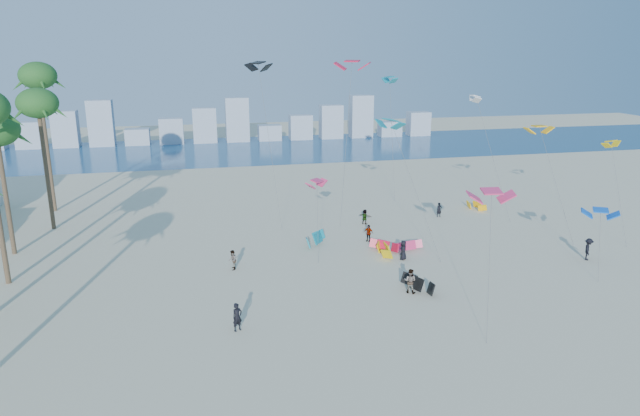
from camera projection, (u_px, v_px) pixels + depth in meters
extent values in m
plane|color=beige|center=(330.00, 357.00, 33.23)|extent=(220.00, 220.00, 0.00)
plane|color=navy|center=(235.00, 150.00, 100.88)|extent=(220.00, 220.00, 0.00)
imported|color=black|center=(237.00, 317.00, 36.16)|extent=(0.81, 0.72, 1.87)
imported|color=gray|center=(410.00, 281.00, 41.80)|extent=(1.14, 1.10, 1.86)
imported|color=black|center=(403.00, 250.00, 48.43)|extent=(0.95, 0.96, 1.68)
imported|color=gray|center=(368.00, 233.00, 53.04)|extent=(0.98, 0.90, 1.61)
imported|color=black|center=(588.00, 249.00, 48.30)|extent=(1.31, 1.41, 1.91)
imported|color=gray|center=(365.00, 217.00, 58.28)|extent=(1.32, 1.35, 1.55)
imported|color=black|center=(439.00, 210.00, 60.74)|extent=(0.57, 0.38, 1.56)
imported|color=gray|center=(232.00, 260.00, 46.20)|extent=(0.67, 0.84, 1.65)
cylinder|color=#595959|center=(318.00, 221.00, 49.13)|extent=(0.82, 4.25, 6.13)
cylinder|color=#595959|center=(415.00, 190.00, 48.90)|extent=(2.88, 5.82, 11.37)
cylinder|color=#595959|center=(556.00, 185.00, 52.62)|extent=(2.04, 4.24, 10.44)
cylinder|color=#595959|center=(270.00, 147.00, 56.29)|extent=(1.46, 4.34, 16.05)
cylinder|color=#595959|center=(493.00, 158.00, 59.84)|extent=(1.90, 5.89, 12.53)
cylinder|color=#595959|center=(599.00, 246.00, 44.59)|extent=(1.49, 2.57, 5.01)
cylinder|color=#595959|center=(346.00, 144.00, 57.16)|extent=(1.99, 3.47, 16.19)
cylinder|color=#595959|center=(619.00, 193.00, 53.11)|extent=(1.29, 5.34, 8.86)
cylinder|color=#595959|center=(489.00, 264.00, 36.43)|extent=(2.53, 5.28, 8.21)
cylinder|color=#595959|center=(392.00, 139.00, 67.37)|extent=(0.42, 4.42, 14.14)
cylinder|color=brown|center=(6.00, 193.00, 48.55)|extent=(0.40, 0.40, 10.92)
cylinder|color=brown|center=(46.00, 168.00, 55.30)|extent=(0.40, 0.40, 12.43)
ellipsoid|color=#1F5923|center=(37.00, 103.00, 53.61)|extent=(3.80, 3.80, 2.85)
cylinder|color=brown|center=(47.00, 145.00, 61.30)|extent=(0.40, 0.40, 14.66)
ellipsoid|color=#1F5923|center=(38.00, 76.00, 59.31)|extent=(3.80, 3.80, 2.85)
cube|color=#9EADBF|center=(29.00, 135.00, 102.12)|extent=(4.40, 3.00, 4.80)
cube|color=#9EADBF|center=(65.00, 129.00, 103.18)|extent=(4.40, 3.00, 6.60)
cube|color=#9EADBF|center=(101.00, 123.00, 104.24)|extent=(4.40, 3.00, 8.40)
cube|color=#9EADBF|center=(138.00, 137.00, 106.27)|extent=(4.40, 3.00, 3.00)
cube|color=#9EADBF|center=(171.00, 131.00, 107.32)|extent=(4.40, 3.00, 4.80)
cube|color=#9EADBF|center=(205.00, 125.00, 108.38)|extent=(4.40, 3.00, 6.60)
cube|color=#9EADBF|center=(237.00, 120.00, 109.44)|extent=(4.40, 3.00, 8.40)
cube|color=#9EADBF|center=(270.00, 133.00, 111.47)|extent=(4.40, 3.00, 3.00)
cube|color=#9EADBF|center=(301.00, 127.00, 112.53)|extent=(4.40, 3.00, 4.80)
cube|color=#9EADBF|center=(331.00, 122.00, 113.59)|extent=(4.40, 3.00, 6.60)
cube|color=#9EADBF|center=(361.00, 116.00, 114.65)|extent=(4.40, 3.00, 8.40)
cube|color=#9EADBF|center=(390.00, 129.00, 116.68)|extent=(4.40, 3.00, 3.00)
cube|color=#9EADBF|center=(418.00, 124.00, 117.73)|extent=(4.40, 3.00, 4.80)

